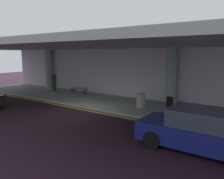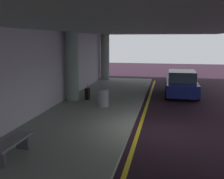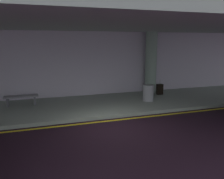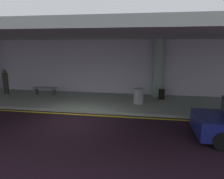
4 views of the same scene
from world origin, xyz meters
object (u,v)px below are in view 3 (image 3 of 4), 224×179
Objects in this scene: support_column_left_mid at (151,63)px; suitcase_upright_primary at (160,89)px; bench_metal at (21,98)px; trash_bin_steel at (148,93)px.

support_column_left_mid reaches higher than suitcase_upright_primary.
suitcase_upright_primary is 0.56× the size of bench_metal.
support_column_left_mid is 2.65m from trash_bin_steel.
suitcase_upright_primary is 1.06× the size of trash_bin_steel.
suitcase_upright_primary reaches higher than bench_metal.
bench_metal is at bearing -173.94° from support_column_left_mid.
support_column_left_mid is at bearing 6.06° from bench_metal.
support_column_left_mid reaches higher than trash_bin_steel.
suitcase_upright_primary reaches higher than trash_bin_steel.
trash_bin_steel is (6.31, -1.16, 0.07)m from bench_metal.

